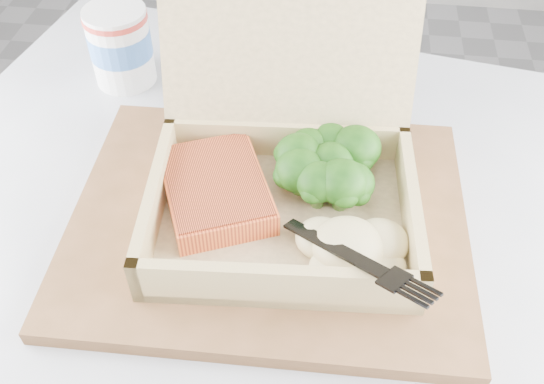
# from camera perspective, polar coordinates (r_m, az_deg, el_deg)

# --- Properties ---
(cafe_table) EXTENTS (0.89, 0.89, 0.72)m
(cafe_table) POSITION_cam_1_polar(r_m,az_deg,el_deg) (0.70, -1.78, -15.91)
(cafe_table) COLOR black
(cafe_table) RESTS_ON floor
(serving_tray) EXTENTS (0.37, 0.30, 0.02)m
(serving_tray) POSITION_cam_1_polar(r_m,az_deg,el_deg) (0.57, -0.30, -2.65)
(serving_tray) COLOR brown
(serving_tray) RESTS_ON cafe_table
(takeout_container) EXTENTS (0.25, 0.26, 0.21)m
(takeout_container) POSITION_cam_1_polar(r_m,az_deg,el_deg) (0.54, 1.18, 3.92)
(takeout_container) COLOR tan
(takeout_container) RESTS_ON serving_tray
(salmon_fillet) EXTENTS (0.13, 0.14, 0.02)m
(salmon_fillet) POSITION_cam_1_polar(r_m,az_deg,el_deg) (0.55, -5.32, 0.21)
(salmon_fillet) COLOR orange
(salmon_fillet) RESTS_ON takeout_container
(broccoli_pile) EXTENTS (0.11, 0.11, 0.04)m
(broccoli_pile) POSITION_cam_1_polar(r_m,az_deg,el_deg) (0.56, 5.56, 2.30)
(broccoli_pile) COLOR #2A6616
(broccoli_pile) RESTS_ON takeout_container
(mashed_potatoes) EXTENTS (0.10, 0.08, 0.03)m
(mashed_potatoes) POSITION_cam_1_polar(r_m,az_deg,el_deg) (0.51, 7.17, -5.02)
(mashed_potatoes) COLOR #CCC284
(mashed_potatoes) RESTS_ON takeout_container
(plastic_fork) EXTENTS (0.13, 0.12, 0.04)m
(plastic_fork) POSITION_cam_1_polar(r_m,az_deg,el_deg) (0.50, 4.11, -3.79)
(plastic_fork) COLOR black
(plastic_fork) RESTS_ON mashed_potatoes
(paper_cup) EXTENTS (0.07, 0.07, 0.09)m
(paper_cup) POSITION_cam_1_polar(r_m,az_deg,el_deg) (0.74, -14.10, 13.38)
(paper_cup) COLOR white
(paper_cup) RESTS_ON cafe_table
(receipt) EXTENTS (0.08, 0.14, 0.00)m
(receipt) POSITION_cam_1_polar(r_m,az_deg,el_deg) (0.72, 3.25, 8.79)
(receipt) COLOR white
(receipt) RESTS_ON cafe_table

